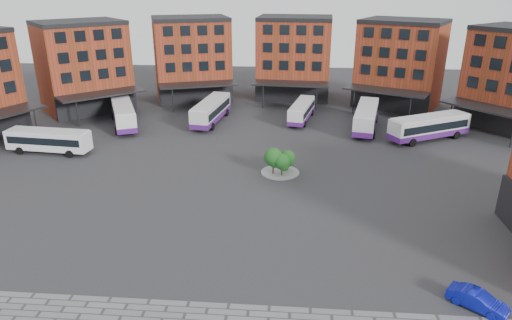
# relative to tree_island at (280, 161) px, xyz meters

# --- Properties ---
(ground) EXTENTS (160.00, 160.00, 0.00)m
(ground) POSITION_rel_tree_island_xyz_m (-1.98, -11.61, -1.67)
(ground) COLOR #28282B
(ground) RESTS_ON ground
(main_building) EXTENTS (94.14, 42.48, 14.60)m
(main_building) POSITION_rel_tree_island_xyz_m (-6.75, 26.64, 5.55)
(main_building) COLOR maroon
(main_building) RESTS_ON ground
(tree_island) EXTENTS (4.40, 4.40, 3.21)m
(tree_island) POSITION_rel_tree_island_xyz_m (0.00, 0.00, 0.00)
(tree_island) COLOR gray
(tree_island) RESTS_ON ground
(bus_a) EXTENTS (10.88, 3.40, 3.03)m
(bus_a) POSITION_rel_tree_island_xyz_m (-29.59, 4.53, 0.12)
(bus_a) COLOR white
(bus_a) RESTS_ON ground
(bus_b) EXTENTS (7.60, 12.37, 3.46)m
(bus_b) POSITION_rel_tree_island_xyz_m (-24.10, 16.48, 0.20)
(bus_b) COLOR silver
(bus_b) RESTS_ON ground
(bus_c) EXTENTS (4.41, 12.50, 3.45)m
(bus_c) POSITION_rel_tree_island_xyz_m (-11.27, 19.49, 0.20)
(bus_c) COLOR silver
(bus_c) RESTS_ON ground
(bus_d) EXTENTS (4.42, 10.61, 2.91)m
(bus_d) POSITION_rel_tree_island_xyz_m (2.66, 21.55, -0.09)
(bus_d) COLOR silver
(bus_d) RESTS_ON ground
(bus_e) EXTENTS (5.38, 12.69, 3.49)m
(bus_e) POSITION_rel_tree_island_xyz_m (12.07, 17.79, 0.22)
(bus_e) COLOR silver
(bus_e) RESTS_ON ground
(bus_f) EXTENTS (12.03, 8.20, 3.42)m
(bus_f) POSITION_rel_tree_island_xyz_m (20.04, 13.70, 0.18)
(bus_f) COLOR silver
(bus_f) RESTS_ON ground
(blue_car) EXTENTS (3.88, 3.47, 1.28)m
(blue_car) POSITION_rel_tree_island_xyz_m (14.00, -21.72, -1.03)
(blue_car) COLOR #0C15A2
(blue_car) RESTS_ON ground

